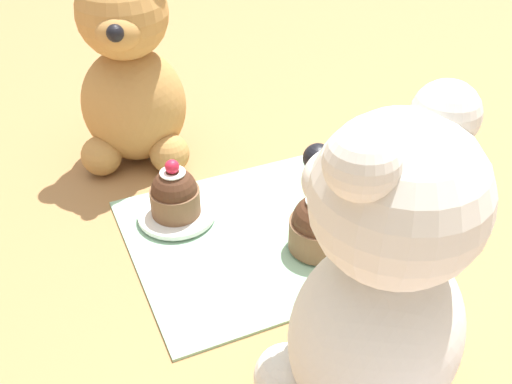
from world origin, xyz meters
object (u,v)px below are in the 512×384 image
teddy_bear_tan (130,75)px  cupcake_near_tan_bear (175,194)px  cupcake_near_cream_bear (319,226)px  saucer_plate (177,214)px  teddy_bear_cream (376,287)px

teddy_bear_tan → cupcake_near_tan_bear: (-0.00, 0.14, -0.07)m
teddy_bear_tan → cupcake_near_cream_bear: (-0.11, 0.24, -0.07)m
teddy_bear_tan → saucer_plate: teddy_bear_tan is taller
teddy_bear_cream → cupcake_near_tan_bear: teddy_bear_cream is taller
teddy_bear_cream → cupcake_near_tan_bear: 0.27m
teddy_bear_cream → cupcake_near_tan_bear: bearing=-95.7°
teddy_bear_tan → saucer_plate: 0.17m
teddy_bear_tan → teddy_bear_cream: bearing=-60.7°
teddy_bear_cream → teddy_bear_tan: (0.06, -0.39, -0.01)m
saucer_plate → cupcake_near_cream_bear: bearing=138.0°
cupcake_near_cream_bear → cupcake_near_tan_bear: 0.15m
cupcake_near_cream_bear → cupcake_near_tan_bear: cupcake_near_cream_bear is taller
cupcake_near_cream_bear → saucer_plate: size_ratio=0.90×
cupcake_near_cream_bear → teddy_bear_cream: bearing=72.2°
cupcake_near_cream_bear → teddy_bear_tan: bearing=-64.4°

